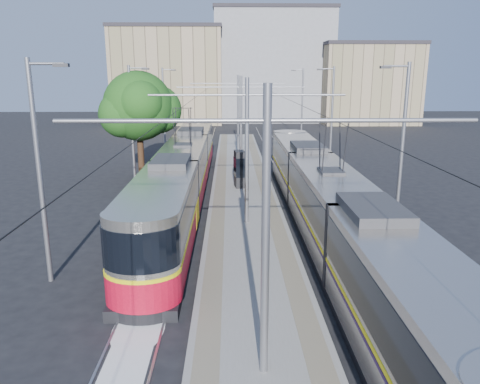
{
  "coord_description": "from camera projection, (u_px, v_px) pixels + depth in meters",
  "views": [
    {
      "loc": [
        -0.81,
        -14.18,
        7.51
      ],
      "look_at": [
        -0.31,
        8.91,
        1.6
      ],
      "focal_mm": 35.0,
      "sensor_mm": 36.0,
      "label": 1
    }
  ],
  "objects": [
    {
      "name": "tactile_strip_right",
      "position": [
        263.0,
        181.0,
        32.04
      ],
      "size": [
        0.7,
        50.0,
        0.01
      ],
      "primitive_type": "cube",
      "color": "gray",
      "rests_on": "platform"
    },
    {
      "name": "building_left",
      "position": [
        170.0,
        75.0,
        71.76
      ],
      "size": [
        16.32,
        12.24,
        14.2
      ],
      "color": "gray",
      "rests_on": "ground"
    },
    {
      "name": "tactile_strip_left",
      "position": [
        221.0,
        181.0,
        31.97
      ],
      "size": [
        0.7,
        50.0,
        0.01
      ],
      "primitive_type": "cube",
      "color": "gray",
      "rests_on": "platform"
    },
    {
      "name": "rails",
      "position": [
        242.0,
        185.0,
        32.08
      ],
      "size": [
        8.71,
        70.0,
        0.03
      ],
      "color": "gray",
      "rests_on": "ground"
    },
    {
      "name": "catenary",
      "position": [
        243.0,
        124.0,
        28.2
      ],
      "size": [
        9.2,
        70.0,
        7.0
      ],
      "color": "gray",
      "rests_on": "platform"
    },
    {
      "name": "tram_right",
      "position": [
        329.0,
        204.0,
        20.76
      ],
      "size": [
        2.43,
        30.84,
        5.5
      ],
      "color": "black",
      "rests_on": "ground"
    },
    {
      "name": "tram_left",
      "position": [
        184.0,
        172.0,
        28.2
      ],
      "size": [
        2.43,
        29.71,
        5.5
      ],
      "color": "black",
      "rests_on": "ground"
    },
    {
      "name": "street_lamps",
      "position": [
        241.0,
        119.0,
        34.92
      ],
      "size": [
        15.18,
        38.22,
        8.0
      ],
      "color": "gray",
      "rests_on": "ground"
    },
    {
      "name": "ground",
      "position": [
        255.0,
        304.0,
        15.62
      ],
      "size": [
        160.0,
        160.0,
        0.0
      ],
      "primitive_type": "plane",
      "color": "black",
      "rests_on": "ground"
    },
    {
      "name": "tree",
      "position": [
        143.0,
        107.0,
        32.38
      ],
      "size": [
        5.28,
        4.88,
        7.67
      ],
      "color": "#382314",
      "rests_on": "ground"
    },
    {
      "name": "building_right",
      "position": [
        367.0,
        83.0,
        70.74
      ],
      "size": [
        14.28,
        10.2,
        11.85
      ],
      "color": "gray",
      "rests_on": "ground"
    },
    {
      "name": "building_centre",
      "position": [
        272.0,
        66.0,
        75.61
      ],
      "size": [
        18.36,
        14.28,
        17.12
      ],
      "color": "gray",
      "rests_on": "ground"
    },
    {
      "name": "track_arrow",
      "position": [
        128.0,
        359.0,
        12.63
      ],
      "size": [
        1.2,
        5.0,
        0.01
      ],
      "primitive_type": "cube",
      "color": "silver",
      "rests_on": "ground"
    },
    {
      "name": "platform",
      "position": [
        242.0,
        183.0,
        32.04
      ],
      "size": [
        4.0,
        50.0,
        0.3
      ],
      "primitive_type": "cube",
      "color": "gray",
      "rests_on": "ground"
    },
    {
      "name": "shelter",
      "position": [
        240.0,
        168.0,
        30.11
      ],
      "size": [
        0.81,
        1.16,
        2.36
      ],
      "rotation": [
        0.0,
        0.0,
        0.15
      ],
      "color": "black",
      "rests_on": "platform"
    }
  ]
}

